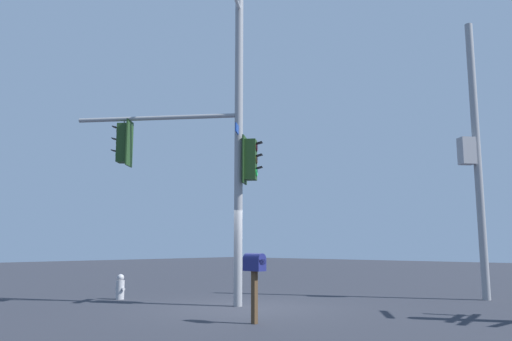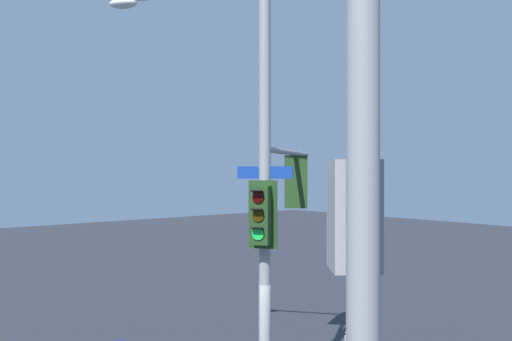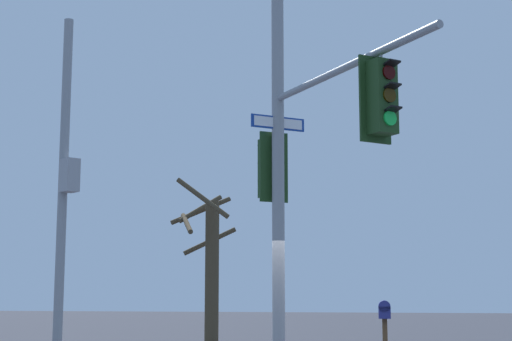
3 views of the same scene
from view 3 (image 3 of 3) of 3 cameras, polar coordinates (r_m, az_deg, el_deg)
name	(u,v)px [view 3 (image 3 of 3)]	position (r m, az deg, el deg)	size (l,w,h in m)	color
main_signal_pole_assembly	(305,120)	(13.92, 3.62, 3.70)	(5.88, 3.28, 8.52)	gray
secondary_pole_assembly	(64,182)	(19.96, -13.77, -0.79)	(0.60, 0.65, 8.47)	gray
mailbox	(385,315)	(16.29, 9.34, -10.37)	(0.44, 0.24, 1.41)	#4C3823
bare_tree_behind_pole	(210,261)	(22.58, -3.40, -6.63)	(2.37, 2.02, 4.75)	#463A27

